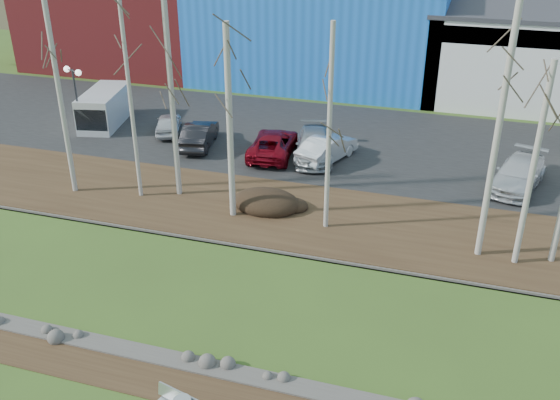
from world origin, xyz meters
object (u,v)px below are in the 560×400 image
(car_0, at_px, (168,123))
(car_4, at_px, (327,148))
(street_lamp, at_px, (74,83))
(van_grey, at_px, (104,109))
(car_2, at_px, (273,144))
(car_1, at_px, (199,134))
(car_3, at_px, (314,145))
(car_5, at_px, (519,174))

(car_0, bearing_deg, car_4, 150.97)
(street_lamp, bearing_deg, van_grey, 102.73)
(street_lamp, height_order, car_2, street_lamp)
(car_1, xyz_separation_m, car_3, (7.31, 0.29, 0.02))
(car_0, relative_size, car_3, 0.71)
(car_2, distance_m, van_grey, 12.70)
(street_lamp, relative_size, car_2, 0.84)
(car_3, xyz_separation_m, van_grey, (-15.02, 1.35, 0.37))
(car_2, height_order, van_grey, van_grey)
(car_4, bearing_deg, car_2, 22.61)
(street_lamp, bearing_deg, car_2, 26.18)
(car_0, xyz_separation_m, car_2, (7.74, -1.59, 0.08))
(car_3, height_order, car_5, car_3)
(car_3, bearing_deg, car_1, 168.76)
(street_lamp, height_order, car_3, street_lamp)
(car_0, bearing_deg, car_2, 146.76)
(car_1, height_order, car_4, car_4)
(car_4, bearing_deg, car_0, 12.40)
(van_grey, bearing_deg, car_0, -13.85)
(car_3, relative_size, car_5, 1.01)
(car_2, xyz_separation_m, car_3, (2.45, 0.38, 0.05))
(car_3, bearing_deg, car_5, -16.97)
(car_4, distance_m, van_grey, 15.93)
(car_3, bearing_deg, car_2, 175.24)
(street_lamp, relative_size, car_1, 0.97)
(car_4, bearing_deg, street_lamp, 21.85)
(car_1, distance_m, car_4, 8.13)
(car_2, distance_m, car_3, 2.48)
(car_4, bearing_deg, car_3, 5.15)
(car_2, bearing_deg, car_3, -177.23)
(car_1, bearing_deg, car_0, -38.60)
(car_3, xyz_separation_m, car_4, (0.82, -0.21, -0.02))
(street_lamp, distance_m, car_2, 13.31)
(van_grey, bearing_deg, car_2, -20.00)
(car_0, height_order, car_4, car_4)
(car_3, distance_m, car_4, 0.85)
(street_lamp, relative_size, car_4, 0.96)
(car_1, xyz_separation_m, car_4, (8.13, 0.07, 0.00))
(car_1, bearing_deg, car_2, 167.82)
(car_0, bearing_deg, street_lamp, -0.76)
(car_0, relative_size, car_5, 0.72)
(street_lamp, bearing_deg, car_4, 26.37)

